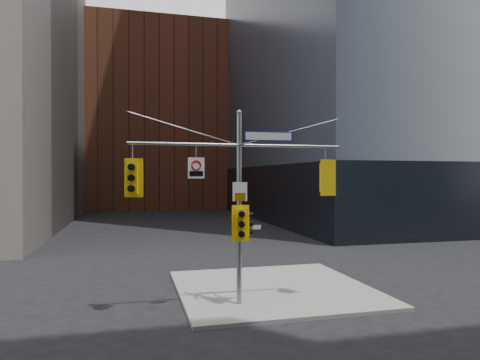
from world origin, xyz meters
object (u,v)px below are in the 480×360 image
signal_assembly (239,188)px  traffic_light_pole_front (241,224)px  street_sign_blade (268,136)px  regulatory_sign_arm (196,167)px  traffic_light_west_arm (133,178)px  traffic_light_pole_side (248,223)px  traffic_light_east_arm (325,178)px

signal_assembly → traffic_light_pole_front: size_ratio=6.03×
traffic_light_pole_front → street_sign_blade: bearing=21.6°
regulatory_sign_arm → traffic_light_west_arm: bearing=171.5°
signal_assembly → traffic_light_pole_side: signal_assembly is taller
traffic_light_pole_front → signal_assembly: bearing=98.4°
signal_assembly → traffic_light_pole_front: (0.00, -0.27, -1.28)m
traffic_light_pole_side → street_sign_blade: street_sign_blade is taller
traffic_light_west_arm → traffic_light_pole_front: bearing=8.5°
traffic_light_east_arm → traffic_light_pole_front: size_ratio=1.05×
traffic_light_west_arm → traffic_light_pole_front: traffic_light_west_arm is taller
traffic_light_west_arm → traffic_light_east_arm: 7.25m
traffic_light_pole_front → regulatory_sign_arm: size_ratio=1.76×
traffic_light_west_arm → street_sign_blade: 5.17m
traffic_light_west_arm → regulatory_sign_arm: bearing=11.9°
traffic_light_west_arm → regulatory_sign_arm: size_ratio=1.81×
traffic_light_pole_side → regulatory_sign_arm: bearing=104.9°
signal_assembly → traffic_light_pole_front: bearing=-89.8°
traffic_light_pole_side → traffic_light_west_arm: bearing=104.1°
traffic_light_pole_front → regulatory_sign_arm: regulatory_sign_arm is taller
street_sign_blade → regulatory_sign_arm: street_sign_blade is taller
signal_assembly → traffic_light_pole_side: 1.35m
traffic_light_pole_front → street_sign_blade: 3.42m
traffic_light_east_arm → traffic_light_pole_side: size_ratio=1.49×
traffic_light_pole_side → signal_assembly: bearing=103.8°
signal_assembly → traffic_light_pole_side: (0.32, -0.00, -1.31)m
traffic_light_west_arm → traffic_light_pole_side: bearing=12.5°
traffic_light_east_arm → traffic_light_pole_front: (-3.45, -0.27, -1.66)m
traffic_light_east_arm → street_sign_blade: (-2.32, 0.00, 1.55)m
signal_assembly → traffic_light_west_arm: signal_assembly is taller
traffic_light_east_arm → regulatory_sign_arm: 5.06m
signal_assembly → traffic_light_east_arm: 3.47m
traffic_light_west_arm → street_sign_blade: bearing=12.6°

